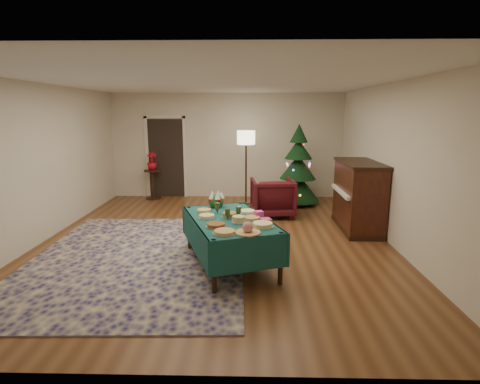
{
  "coord_description": "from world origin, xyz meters",
  "views": [
    {
      "loc": [
        0.57,
        -6.29,
        2.2
      ],
      "look_at": [
        0.43,
        -0.15,
        0.9
      ],
      "focal_mm": 28.0,
      "sensor_mm": 36.0,
      "label": 1
    }
  ],
  "objects_px": {
    "armchair": "(273,196)",
    "side_table": "(153,185)",
    "potted_plant": "(152,165)",
    "christmas_tree": "(298,169)",
    "buffet_table": "(230,228)",
    "gift_box": "(259,214)",
    "piano": "(358,197)",
    "floor_lamp": "(246,142)"
  },
  "relations": [
    {
      "from": "side_table",
      "to": "christmas_tree",
      "type": "distance_m",
      "value": 3.74
    },
    {
      "from": "gift_box",
      "to": "floor_lamp",
      "type": "height_order",
      "value": "floor_lamp"
    },
    {
      "from": "armchair",
      "to": "piano",
      "type": "relative_size",
      "value": 0.6
    },
    {
      "from": "potted_plant",
      "to": "buffet_table",
      "type": "bearing_deg",
      "value": -62.73
    },
    {
      "from": "potted_plant",
      "to": "christmas_tree",
      "type": "xyz_separation_m",
      "value": [
        3.67,
        -0.49,
        -0.02
      ]
    },
    {
      "from": "armchair",
      "to": "side_table",
      "type": "bearing_deg",
      "value": -33.59
    },
    {
      "from": "side_table",
      "to": "piano",
      "type": "bearing_deg",
      "value": -28.48
    },
    {
      "from": "floor_lamp",
      "to": "piano",
      "type": "relative_size",
      "value": 1.17
    },
    {
      "from": "floor_lamp",
      "to": "side_table",
      "type": "relative_size",
      "value": 2.34
    },
    {
      "from": "buffet_table",
      "to": "piano",
      "type": "xyz_separation_m",
      "value": [
        2.36,
        1.81,
        0.07
      ]
    },
    {
      "from": "potted_plant",
      "to": "christmas_tree",
      "type": "distance_m",
      "value": 3.71
    },
    {
      "from": "floor_lamp",
      "to": "side_table",
      "type": "bearing_deg",
      "value": 170.01
    },
    {
      "from": "christmas_tree",
      "to": "buffet_table",
      "type": "bearing_deg",
      "value": -111.06
    },
    {
      "from": "piano",
      "to": "armchair",
      "type": "bearing_deg",
      "value": 150.18
    },
    {
      "from": "gift_box",
      "to": "armchair",
      "type": "height_order",
      "value": "armchair"
    },
    {
      "from": "buffet_table",
      "to": "gift_box",
      "type": "relative_size",
      "value": 18.24
    },
    {
      "from": "side_table",
      "to": "piano",
      "type": "height_order",
      "value": "piano"
    },
    {
      "from": "gift_box",
      "to": "potted_plant",
      "type": "height_order",
      "value": "potted_plant"
    },
    {
      "from": "side_table",
      "to": "piano",
      "type": "xyz_separation_m",
      "value": [
        4.57,
        -2.48,
        0.27
      ]
    },
    {
      "from": "armchair",
      "to": "christmas_tree",
      "type": "height_order",
      "value": "christmas_tree"
    },
    {
      "from": "armchair",
      "to": "piano",
      "type": "bearing_deg",
      "value": 144.34
    },
    {
      "from": "christmas_tree",
      "to": "piano",
      "type": "bearing_deg",
      "value": -65.77
    },
    {
      "from": "floor_lamp",
      "to": "piano",
      "type": "xyz_separation_m",
      "value": [
        2.15,
        -2.05,
        -0.87
      ]
    },
    {
      "from": "gift_box",
      "to": "buffet_table",
      "type": "bearing_deg",
      "value": -170.03
    },
    {
      "from": "buffet_table",
      "to": "potted_plant",
      "type": "xyz_separation_m",
      "value": [
        -2.21,
        4.29,
        0.32
      ]
    },
    {
      "from": "armchair",
      "to": "christmas_tree",
      "type": "xyz_separation_m",
      "value": [
        0.67,
        1.09,
        0.42
      ]
    },
    {
      "from": "buffet_table",
      "to": "christmas_tree",
      "type": "height_order",
      "value": "christmas_tree"
    },
    {
      "from": "armchair",
      "to": "gift_box",
      "type": "bearing_deg",
      "value": 76.25
    },
    {
      "from": "gift_box",
      "to": "potted_plant",
      "type": "bearing_deg",
      "value": 122.01
    },
    {
      "from": "potted_plant",
      "to": "christmas_tree",
      "type": "height_order",
      "value": "christmas_tree"
    },
    {
      "from": "floor_lamp",
      "to": "buffet_table",
      "type": "bearing_deg",
      "value": -93.07
    },
    {
      "from": "floor_lamp",
      "to": "christmas_tree",
      "type": "xyz_separation_m",
      "value": [
        1.26,
        -0.06,
        -0.63
      ]
    },
    {
      "from": "gift_box",
      "to": "armchair",
      "type": "relative_size",
      "value": 0.13
    },
    {
      "from": "armchair",
      "to": "side_table",
      "type": "relative_size",
      "value": 1.18
    },
    {
      "from": "side_table",
      "to": "potted_plant",
      "type": "relative_size",
      "value": 1.64
    },
    {
      "from": "floor_lamp",
      "to": "potted_plant",
      "type": "xyz_separation_m",
      "value": [
        -2.42,
        0.43,
        -0.62
      ]
    },
    {
      "from": "side_table",
      "to": "christmas_tree",
      "type": "bearing_deg",
      "value": -7.56
    },
    {
      "from": "armchair",
      "to": "floor_lamp",
      "type": "relative_size",
      "value": 0.51
    },
    {
      "from": "buffet_table",
      "to": "armchair",
      "type": "relative_size",
      "value": 2.29
    },
    {
      "from": "potted_plant",
      "to": "side_table",
      "type": "bearing_deg",
      "value": 90.0
    },
    {
      "from": "armchair",
      "to": "side_table",
      "type": "height_order",
      "value": "armchair"
    },
    {
      "from": "buffet_table",
      "to": "armchair",
      "type": "height_order",
      "value": "armchair"
    }
  ]
}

